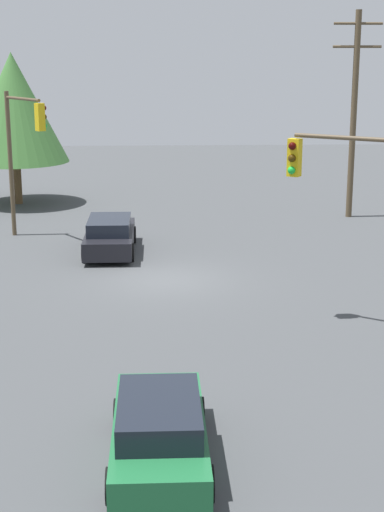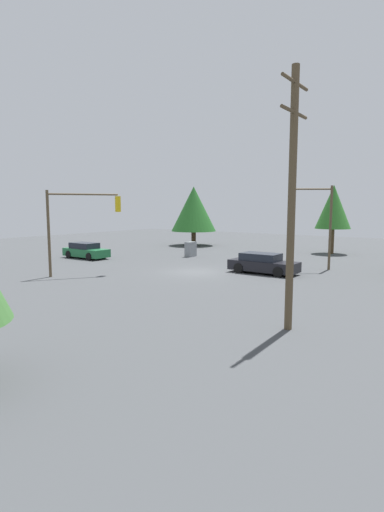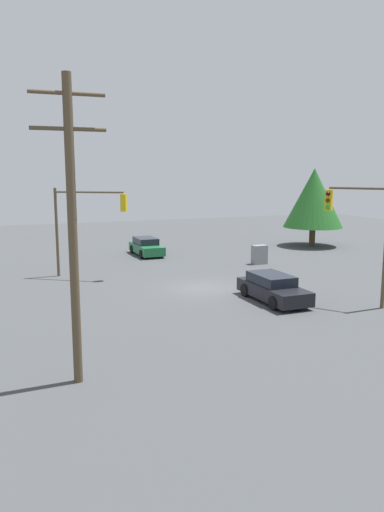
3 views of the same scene
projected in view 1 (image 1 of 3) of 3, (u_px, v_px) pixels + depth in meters
ground_plane at (166, 280)px, 26.81m from camera, size 80.00×80.00×0.00m
sedan_dark at (110, 235)px, 30.35m from camera, size 1.93×4.69×1.38m
sedan_green at (159, 431)px, 14.69m from camera, size 1.86×4.45×1.38m
traffic_signal_main at (381, 195)px, 20.74m from camera, size 4.02×2.79×5.58m
traffic_signal_cross at (22, 141)px, 31.48m from camera, size 1.99×2.64×6.02m
utility_pole_tall at (354, 110)px, 35.90m from camera, size 2.20×0.28×9.39m
tree_far at (14, 108)px, 39.13m from camera, size 5.34×5.34×7.57m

